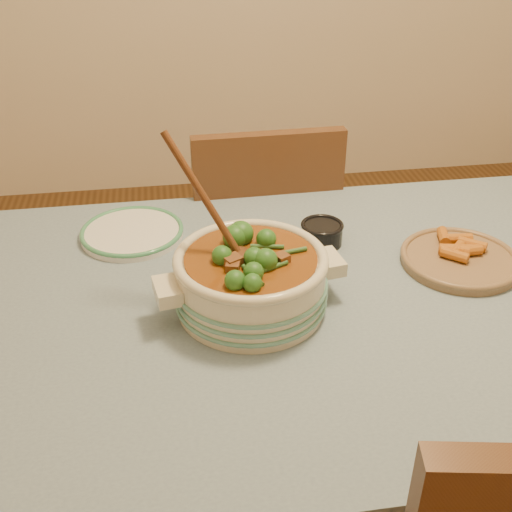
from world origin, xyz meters
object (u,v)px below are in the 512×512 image
Objects in this scene: condiment_bowl at (322,232)px; fried_plate at (460,257)px; dining_table at (342,329)px; white_plate at (132,232)px; chair_far at (261,240)px; stew_casserole at (251,276)px.

condiment_bowl reaches higher than fried_plate.
dining_table is 0.59m from white_plate.
condiment_bowl is at bearing 89.33° from dining_table.
white_plate is 0.81m from fried_plate.
condiment_bowl reaches higher than dining_table.
condiment_bowl is at bearing 154.04° from fried_plate.
dining_table is 0.33m from fried_plate.
chair_far is at bearing 101.32° from condiment_bowl.
stew_casserole is 0.44× the size of chair_far.
chair_far is at bearing 38.89° from white_plate.
chair_far reaches higher than condiment_bowl.
white_plate is at bearing 143.99° from dining_table.
fried_plate is at bearing 15.80° from dining_table.
white_plate is 0.55m from chair_far.
stew_casserole is 0.44m from white_plate.
chair_far is at bearing 78.76° from stew_casserole.
stew_casserole is 1.41× the size of fried_plate.
condiment_bowl is 0.45× the size of fried_plate.
stew_casserole is 1.23× the size of white_plate.
white_plate is at bearing 37.70° from chair_far.
condiment_bowl is (0.22, 0.24, -0.05)m from stew_casserole.
fried_plate is 0.31× the size of chair_far.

